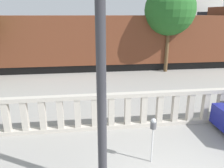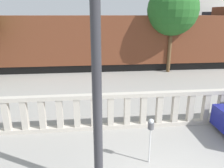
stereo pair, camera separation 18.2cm
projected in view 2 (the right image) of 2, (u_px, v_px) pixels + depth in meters
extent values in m
cube|color=#BCB5A8|center=(143.00, 124.00, 7.79)|extent=(14.35, 0.24, 0.14)
cube|color=#BCB5A8|center=(144.00, 95.00, 7.44)|extent=(14.35, 0.24, 0.14)
cube|color=#BCB5A8|center=(6.00, 116.00, 7.16)|extent=(0.20, 0.20, 1.00)
cube|color=#BCB5A8|center=(24.00, 115.00, 7.21)|extent=(0.20, 0.20, 1.00)
cube|color=#BCB5A8|center=(42.00, 114.00, 7.27)|extent=(0.20, 0.20, 1.00)
cube|color=#BCB5A8|center=(60.00, 114.00, 7.33)|extent=(0.20, 0.20, 1.00)
cube|color=#BCB5A8|center=(77.00, 113.00, 7.39)|extent=(0.20, 0.20, 1.00)
cube|color=#BCB5A8|center=(94.00, 112.00, 7.44)|extent=(0.20, 0.20, 1.00)
cube|color=#BCB5A8|center=(111.00, 111.00, 7.50)|extent=(0.20, 0.20, 1.00)
cube|color=#BCB5A8|center=(127.00, 111.00, 7.56)|extent=(0.20, 0.20, 1.00)
cube|color=#BCB5A8|center=(143.00, 110.00, 7.61)|extent=(0.20, 0.20, 1.00)
cube|color=#BCB5A8|center=(159.00, 109.00, 7.67)|extent=(0.20, 0.20, 1.00)
cube|color=#BCB5A8|center=(175.00, 108.00, 7.73)|extent=(0.20, 0.20, 1.00)
cube|color=#BCB5A8|center=(190.00, 108.00, 7.78)|extent=(0.20, 0.20, 1.00)
cube|color=#BCB5A8|center=(206.00, 107.00, 7.84)|extent=(0.20, 0.20, 1.00)
cube|color=#BCB5A8|center=(221.00, 106.00, 7.90)|extent=(0.20, 0.20, 1.00)
cylinder|color=#2D2D33|center=(96.00, 49.00, 4.03)|extent=(0.19, 0.19, 6.03)
cylinder|color=silver|center=(150.00, 146.00, 5.77)|extent=(0.04, 0.04, 1.02)
cylinder|color=#4C4C51|center=(151.00, 126.00, 5.58)|extent=(0.16, 0.16, 0.18)
sphere|color=#B2B7BC|center=(151.00, 121.00, 5.55)|extent=(0.14, 0.14, 0.14)
cube|color=black|center=(118.00, 64.00, 16.28)|extent=(20.72, 2.47, 0.55)
cube|color=brown|center=(119.00, 38.00, 15.71)|extent=(21.14, 3.08, 3.18)
cube|color=black|center=(109.00, 45.00, 26.25)|extent=(29.28, 2.35, 0.55)
cube|color=black|center=(109.00, 30.00, 25.72)|extent=(29.87, 2.93, 2.91)
cube|color=black|center=(219.00, 14.00, 26.52)|extent=(3.00, 2.64, 0.60)
cylinder|color=brown|center=(169.00, 51.00, 14.73)|extent=(0.25, 0.25, 2.85)
sphere|color=#235B23|center=(173.00, 10.00, 13.91)|extent=(3.26, 3.26, 3.26)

